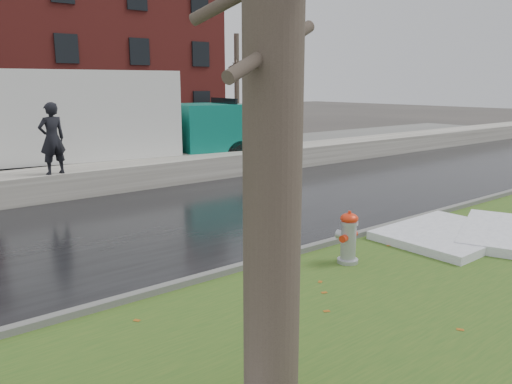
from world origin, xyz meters
TOP-DOWN VIEW (x-y plane):
  - ground at (0.00, 0.00)m, footprint 120.00×120.00m
  - verge at (0.00, -1.25)m, footprint 60.00×4.50m
  - road at (0.00, 4.50)m, footprint 60.00×7.00m
  - parking_lot at (0.00, 13.00)m, footprint 60.00×9.00m
  - curb at (0.00, 1.00)m, footprint 60.00×0.15m
  - snowbank at (0.00, 8.70)m, footprint 60.00×1.60m
  - bg_tree_right at (16.00, 24.00)m, footprint 1.40×1.62m
  - fire_hydrant at (0.92, 0.13)m, footprint 0.46×0.41m
  - tree at (-2.66, -2.09)m, footprint 1.29×1.49m
  - box_truck at (1.40, 10.47)m, footprint 10.56×3.63m
  - worker at (-1.54, 8.10)m, footprint 0.73×0.53m
  - snow_patch_near at (3.56, -0.18)m, footprint 2.64×2.05m
  - snow_patch_side at (4.56, -0.97)m, footprint 3.28×2.75m

SIDE VIEW (x-z plane):
  - ground at x=0.00m, z-range 0.00..0.00m
  - road at x=0.00m, z-range 0.00..0.03m
  - parking_lot at x=0.00m, z-range 0.00..0.03m
  - verge at x=0.00m, z-range 0.00..0.04m
  - curb at x=0.00m, z-range 0.00..0.14m
  - snow_patch_near at x=3.56m, z-range 0.04..0.20m
  - snow_patch_side at x=4.56m, z-range 0.04..0.22m
  - snowbank at x=0.00m, z-range 0.00..0.75m
  - fire_hydrant at x=0.92m, z-range 0.07..0.99m
  - worker at x=-1.54m, z-range 0.75..2.61m
  - box_truck at x=1.40m, z-range 0.10..3.58m
  - tree at x=-2.66m, z-range 0.06..6.49m
  - bg_tree_right at x=16.00m, z-range 0.08..6.58m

